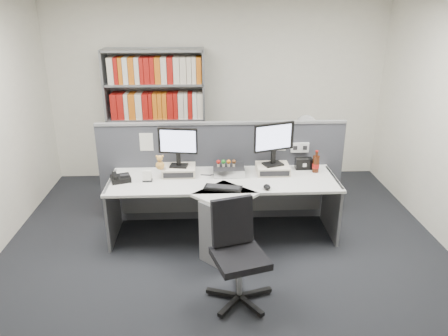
{
  "coord_description": "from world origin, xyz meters",
  "views": [
    {
      "loc": [
        -0.2,
        -3.67,
        2.62
      ],
      "look_at": [
        0.0,
        0.65,
        0.92
      ],
      "focal_mm": 34.34,
      "sensor_mm": 36.0,
      "label": 1
    }
  ],
  "objects_px": {
    "shelving_unit": "(157,121)",
    "desktop_pc": "(229,170)",
    "monitor_right": "(274,140)",
    "desk_calendar": "(147,177)",
    "office_chair": "(237,250)",
    "speaker": "(304,163)",
    "monitor_left": "(178,144)",
    "mouse": "(267,187)",
    "desk_phone": "(120,178)",
    "filing_cabinet": "(303,169)",
    "desk": "(224,209)",
    "cola_bottle": "(316,164)",
    "keyboard": "(223,188)",
    "desk_fan": "(306,127)"
  },
  "relations": [
    {
      "from": "mouse",
      "to": "cola_bottle",
      "type": "bearing_deg",
      "value": 35.89
    },
    {
      "from": "keyboard",
      "to": "speaker",
      "type": "height_order",
      "value": "speaker"
    },
    {
      "from": "desk_calendar",
      "to": "office_chair",
      "type": "bearing_deg",
      "value": -50.39
    },
    {
      "from": "cola_bottle",
      "to": "desk_fan",
      "type": "bearing_deg",
      "value": 84.36
    },
    {
      "from": "desk",
      "to": "desk_calendar",
      "type": "height_order",
      "value": "desk_calendar"
    },
    {
      "from": "keyboard",
      "to": "shelving_unit",
      "type": "xyz_separation_m",
      "value": [
        -0.89,
        1.9,
        0.24
      ]
    },
    {
      "from": "monitor_left",
      "to": "keyboard",
      "type": "relative_size",
      "value": 1.07
    },
    {
      "from": "filing_cabinet",
      "to": "desktop_pc",
      "type": "bearing_deg",
      "value": -138.08
    },
    {
      "from": "keyboard",
      "to": "shelving_unit",
      "type": "height_order",
      "value": "shelving_unit"
    },
    {
      "from": "monitor_right",
      "to": "keyboard",
      "type": "distance_m",
      "value": 0.84
    },
    {
      "from": "keyboard",
      "to": "mouse",
      "type": "relative_size",
      "value": 3.52
    },
    {
      "from": "shelving_unit",
      "to": "speaker",
      "type": "bearing_deg",
      "value": -35.65
    },
    {
      "from": "filing_cabinet",
      "to": "shelving_unit",
      "type": "bearing_deg",
      "value": 167.93
    },
    {
      "from": "desktop_pc",
      "to": "filing_cabinet",
      "type": "xyz_separation_m",
      "value": [
        1.13,
        1.02,
        -0.42
      ]
    },
    {
      "from": "speaker",
      "to": "office_chair",
      "type": "relative_size",
      "value": 0.21
    },
    {
      "from": "monitor_left",
      "to": "mouse",
      "type": "height_order",
      "value": "monitor_left"
    },
    {
      "from": "monitor_left",
      "to": "office_chair",
      "type": "xyz_separation_m",
      "value": [
        0.58,
        -1.31,
        -0.59
      ]
    },
    {
      "from": "mouse",
      "to": "desk",
      "type": "bearing_deg",
      "value": 170.49
    },
    {
      "from": "monitor_right",
      "to": "keyboard",
      "type": "relative_size",
      "value": 1.17
    },
    {
      "from": "desk_phone",
      "to": "desk_calendar",
      "type": "height_order",
      "value": "desk_calendar"
    },
    {
      "from": "keyboard",
      "to": "desk_fan",
      "type": "xyz_separation_m",
      "value": [
        1.21,
        1.45,
        0.25
      ]
    },
    {
      "from": "shelving_unit",
      "to": "desktop_pc",
      "type": "bearing_deg",
      "value": -56.51
    },
    {
      "from": "desktop_pc",
      "to": "office_chair",
      "type": "bearing_deg",
      "value": -89.78
    },
    {
      "from": "keyboard",
      "to": "desk_calendar",
      "type": "xyz_separation_m",
      "value": [
        -0.84,
        0.25,
        0.04
      ]
    },
    {
      "from": "keyboard",
      "to": "desk_calendar",
      "type": "bearing_deg",
      "value": 163.41
    },
    {
      "from": "desk",
      "to": "desktop_pc",
      "type": "distance_m",
      "value": 0.5
    },
    {
      "from": "monitor_right",
      "to": "speaker",
      "type": "relative_size",
      "value": 2.53
    },
    {
      "from": "desk_fan",
      "to": "office_chair",
      "type": "height_order",
      "value": "desk_fan"
    },
    {
      "from": "keyboard",
      "to": "mouse",
      "type": "xyz_separation_m",
      "value": [
        0.47,
        -0.02,
        0.01
      ]
    },
    {
      "from": "desk_phone",
      "to": "speaker",
      "type": "relative_size",
      "value": 1.31
    },
    {
      "from": "monitor_right",
      "to": "keyboard",
      "type": "height_order",
      "value": "monitor_right"
    },
    {
      "from": "desk_fan",
      "to": "mouse",
      "type": "bearing_deg",
      "value": -116.69
    },
    {
      "from": "monitor_left",
      "to": "desktop_pc",
      "type": "bearing_deg",
      "value": 0.07
    },
    {
      "from": "desk",
      "to": "shelving_unit",
      "type": "distance_m",
      "value": 2.12
    },
    {
      "from": "desk_calendar",
      "to": "shelving_unit",
      "type": "bearing_deg",
      "value": 91.52
    },
    {
      "from": "monitor_right",
      "to": "desktop_pc",
      "type": "height_order",
      "value": "monitor_right"
    },
    {
      "from": "cola_bottle",
      "to": "shelving_unit",
      "type": "xyz_separation_m",
      "value": [
        -2.0,
        1.46,
        0.16
      ]
    },
    {
      "from": "speaker",
      "to": "mouse",
      "type": "bearing_deg",
      "value": -132.24
    },
    {
      "from": "desk_phone",
      "to": "speaker",
      "type": "height_order",
      "value": "speaker"
    },
    {
      "from": "speaker",
      "to": "desk",
      "type": "bearing_deg",
      "value": -153.02
    },
    {
      "from": "keyboard",
      "to": "shelving_unit",
      "type": "relative_size",
      "value": 0.22
    },
    {
      "from": "shelving_unit",
      "to": "monitor_left",
      "type": "bearing_deg",
      "value": -75.12
    },
    {
      "from": "filing_cabinet",
      "to": "desk",
      "type": "bearing_deg",
      "value": -130.61
    },
    {
      "from": "filing_cabinet",
      "to": "speaker",
      "type": "bearing_deg",
      "value": -103.67
    },
    {
      "from": "desktop_pc",
      "to": "keyboard",
      "type": "distance_m",
      "value": 0.45
    },
    {
      "from": "filing_cabinet",
      "to": "monitor_right",
      "type": "bearing_deg",
      "value": -121.04
    },
    {
      "from": "cola_bottle",
      "to": "mouse",
      "type": "bearing_deg",
      "value": -144.11
    },
    {
      "from": "desk_phone",
      "to": "shelving_unit",
      "type": "xyz_separation_m",
      "value": [
        0.26,
        1.63,
        0.22
      ]
    },
    {
      "from": "shelving_unit",
      "to": "filing_cabinet",
      "type": "relative_size",
      "value": 2.86
    },
    {
      "from": "desktop_pc",
      "to": "mouse",
      "type": "bearing_deg",
      "value": -49.84
    }
  ]
}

